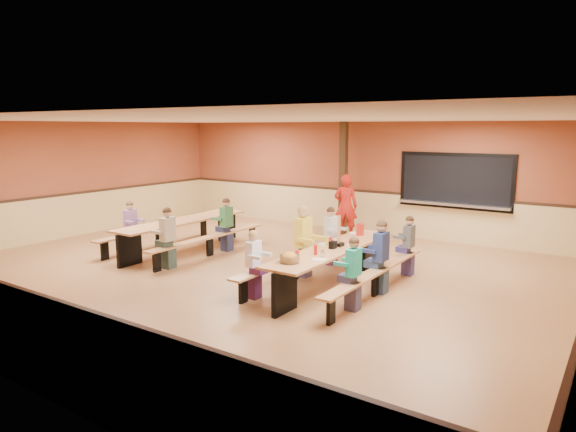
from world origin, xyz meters
The scene contains 23 objects.
ground centered at (0.00, 0.00, 0.00)m, with size 12.00×12.00×0.00m, color #905D36.
room_envelope centered at (0.00, 0.00, 0.69)m, with size 12.04×10.04×3.02m.
kitchen_pass_through centered at (2.60, 4.96, 1.49)m, with size 2.78×0.28×1.38m.
structural_post centered at (-0.20, 4.40, 1.50)m, with size 0.18×0.18×3.00m, color black.
cafeteria_table_main centered at (1.91, 0.09, 0.53)m, with size 1.91×3.70×0.74m.
cafeteria_table_second centered at (-2.34, 0.57, 0.53)m, with size 1.91×3.70×0.74m.
seated_child_white_left centered at (1.09, -1.17, 0.58)m, with size 0.34×0.28×1.15m, color white, non-canonical shape.
seated_adult_yellow centered at (1.09, 0.38, 0.69)m, with size 0.45×0.37×1.37m, color yellow, non-canonical shape.
seated_child_grey_left centered at (1.09, 1.45, 0.60)m, with size 0.37×0.30×1.20m, color silver, non-canonical shape.
seated_child_teal_right centered at (2.74, -0.76, 0.58)m, with size 0.35×0.28×1.17m, color #20AE97, non-canonical shape.
seated_child_navy_right centered at (2.74, 0.28, 0.63)m, with size 0.40×0.33×1.27m, color navy, non-canonical shape.
seated_child_char_right centered at (2.74, 1.60, 0.58)m, with size 0.34×0.28×1.15m, color #484D50, non-canonical shape.
seated_child_purple_sec centered at (-3.16, -0.25, 0.59)m, with size 0.36×0.29×1.19m, color #885D94, non-canonical shape.
seated_child_green_sec centered at (-1.51, 1.16, 0.61)m, with size 0.37×0.31×1.22m, color #336D3E, non-canonical shape.
seated_child_tan_sec centered at (-1.51, -0.66, 0.62)m, with size 0.39×0.32×1.24m, color #ACA089, non-canonical shape.
standing_woman centered at (0.12, 3.95, 0.84)m, with size 0.61×0.40×1.67m, color red.
punch_pitcher centered at (1.82, 1.33, 0.85)m, with size 0.16×0.16×0.22m, color red.
chip_bowl centered at (1.83, -1.21, 0.81)m, with size 0.32×0.32×0.15m, color orange, non-canonical shape.
napkin_dispenser centered at (1.94, 0.02, 0.80)m, with size 0.10×0.14×0.13m, color black.
condiment_mustard centered at (1.75, 0.13, 0.82)m, with size 0.06×0.06×0.17m, color yellow.
condiment_ketchup centered at (1.92, -0.55, 0.82)m, with size 0.06×0.06×0.17m, color #B2140F.
table_paddle centered at (1.93, 0.24, 0.88)m, with size 0.16×0.16×0.56m.
place_settings centered at (1.91, 0.09, 0.80)m, with size 0.65×3.30×0.11m, color beige, non-canonical shape.
Camera 1 is at (6.22, -7.75, 2.86)m, focal length 32.00 mm.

